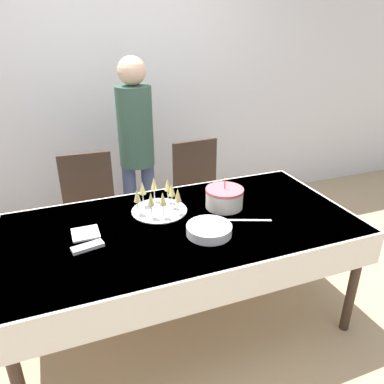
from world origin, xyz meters
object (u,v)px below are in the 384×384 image
object	(u,v)px
dining_chair_far_right	(200,192)
plate_stack_main	(209,230)
dining_chair_far_left	(91,210)
person_standing	(136,141)
birthday_cake	(224,198)
champagne_tray	(159,199)

from	to	relation	value
dining_chair_far_right	plate_stack_main	size ratio (longest dim) A/B	3.68
dining_chair_far_left	person_standing	distance (m)	0.65
plate_stack_main	person_standing	world-z (taller)	person_standing
dining_chair_far_left	birthday_cake	size ratio (longest dim) A/B	3.91
dining_chair_far_left	birthday_cake	xyz separation A→B (m)	(0.79, -0.74, 0.30)
birthday_cake	champagne_tray	distance (m)	0.42
dining_chair_far_left	birthday_cake	bearing A→B (deg)	-43.33
dining_chair_far_right	dining_chair_far_left	bearing A→B (deg)	180.00
dining_chair_far_left	plate_stack_main	size ratio (longest dim) A/B	3.68
champagne_tray	person_standing	distance (m)	0.82
dining_chair_far_left	person_standing	size ratio (longest dim) A/B	0.58
dining_chair_far_left	person_standing	world-z (taller)	person_standing
dining_chair_far_right	champagne_tray	distance (m)	0.90
champagne_tray	person_standing	bearing A→B (deg)	85.93
plate_stack_main	birthday_cake	bearing A→B (deg)	50.71
plate_stack_main	person_standing	size ratio (longest dim) A/B	0.16
birthday_cake	champagne_tray	xyz separation A→B (m)	(-0.41, 0.10, 0.02)
dining_chair_far_right	champagne_tray	xyz separation A→B (m)	(-0.55, -0.64, 0.32)
dining_chair_far_left	birthday_cake	distance (m)	1.12
birthday_cake	person_standing	size ratio (longest dim) A/B	0.15
plate_stack_main	dining_chair_far_left	bearing A→B (deg)	118.66
dining_chair_far_left	champagne_tray	xyz separation A→B (m)	(0.37, -0.64, 0.32)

